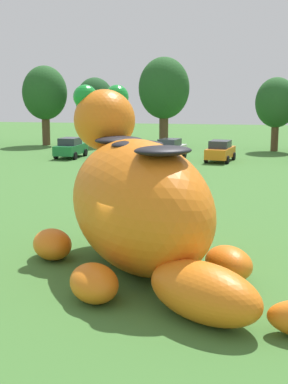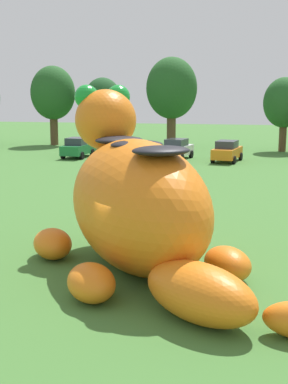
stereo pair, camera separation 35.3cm
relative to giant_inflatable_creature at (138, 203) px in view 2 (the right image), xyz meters
name	(u,v)px [view 2 (the right image)]	position (x,y,z in m)	size (l,w,h in m)	color
ground_plane	(143,282)	(0.43, -1.18, -2.11)	(160.00, 160.00, 0.00)	#427533
giant_inflatable_creature	(138,203)	(0.00, 0.00, 0.00)	(9.77, 9.22, 5.77)	orange
car_green	(78,148)	(-11.63, 27.11, -1.25)	(2.05, 4.16, 1.72)	#1E7238
car_black	(129,148)	(-7.22, 27.69, -1.25)	(2.12, 4.19, 1.72)	black
car_white	(177,149)	(-3.07, 27.71, -1.25)	(2.49, 4.34, 1.72)	white
car_orange	(227,151)	(1.16, 27.00, -1.25)	(2.44, 4.33, 1.72)	orange
tree_left	(53,93)	(-17.87, 37.21, 3.34)	(4.69, 4.69, 8.33)	brown
tree_mid_left	(103,101)	(-12.35, 37.15, 2.52)	(3.99, 3.99, 7.08)	brown
tree_centre_left	(172,89)	(-5.07, 36.84, 3.80)	(5.09, 5.09, 9.03)	brown
tree_centre	(284,103)	(5.85, 35.87, 2.45)	(3.93, 3.93, 6.97)	brown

